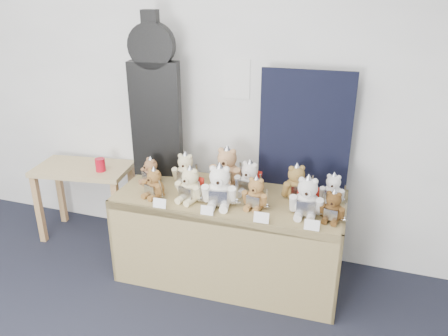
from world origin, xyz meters
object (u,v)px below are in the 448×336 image
(side_table, at_px, (84,180))
(teddy_back_right, at_px, (296,183))
(red_cup, at_px, (100,165))
(teddy_back_left, at_px, (185,170))
(teddy_back_centre_left, at_px, (227,169))
(teddy_back_end, at_px, (333,190))
(teddy_front_far_right, at_px, (307,198))
(teddy_front_right, at_px, (256,194))
(display_table, at_px, (227,218))
(teddy_back_centre_right, at_px, (249,179))
(teddy_front_end, at_px, (333,207))
(teddy_front_far_left, at_px, (154,184))
(teddy_front_left, at_px, (190,186))
(guitar_case, at_px, (155,99))
(teddy_back_far_left, at_px, (151,172))
(teddy_front_centre, at_px, (220,188))

(side_table, distance_m, teddy_back_right, 1.85)
(red_cup, relative_size, teddy_back_left, 0.40)
(teddy_back_centre_left, relative_size, teddy_back_end, 1.43)
(side_table, relative_size, teddy_back_centre_left, 2.50)
(teddy_front_far_right, bearing_deg, teddy_back_right, 113.19)
(side_table, distance_m, teddy_front_right, 1.64)
(side_table, relative_size, teddy_back_left, 3.12)
(display_table, relative_size, red_cup, 15.18)
(teddy_back_centre_right, bearing_deg, red_cup, -174.39)
(teddy_front_end, distance_m, teddy_back_left, 1.14)
(teddy_front_far_left, xyz_separation_m, teddy_front_end, (1.24, 0.05, -0.00))
(teddy_back_right, bearing_deg, teddy_back_end, -22.25)
(red_cup, xyz_separation_m, teddy_front_right, (1.39, -0.26, 0.07))
(teddy_front_left, xyz_separation_m, teddy_back_centre_right, (0.36, 0.24, -0.00))
(teddy_front_left, xyz_separation_m, teddy_back_end, (0.95, 0.29, -0.02))
(display_table, xyz_separation_m, teddy_front_far_left, (-0.51, -0.12, 0.24))
(teddy_front_left, bearing_deg, teddy_front_far_left, -161.28)
(guitar_case, bearing_deg, teddy_front_right, -30.58)
(teddy_front_right, bearing_deg, teddy_back_far_left, 176.69)
(teddy_front_right, relative_size, teddy_back_end, 1.05)
(teddy_back_end, bearing_deg, teddy_front_right, -149.32)
(red_cup, height_order, teddy_back_centre_left, teddy_back_centre_left)
(side_table, distance_m, teddy_back_far_left, 0.79)
(display_table, relative_size, teddy_back_left, 6.10)
(teddy_front_left, bearing_deg, teddy_front_far_right, 16.02)
(teddy_back_centre_left, relative_size, teddy_back_right, 1.21)
(teddy_front_far_left, xyz_separation_m, teddy_back_end, (1.22, 0.31, -0.00))
(teddy_back_far_left, bearing_deg, side_table, -159.75)
(teddy_front_far_left, xyz_separation_m, teddy_front_centre, (0.49, 0.02, 0.04))
(teddy_back_left, height_order, teddy_back_far_left, teddy_back_left)
(teddy_front_left, relative_size, teddy_front_right, 1.12)
(teddy_front_left, relative_size, teddy_front_far_right, 0.92)
(teddy_back_left, bearing_deg, teddy_front_right, -26.73)
(teddy_front_far_left, distance_m, teddy_back_centre_right, 0.68)
(red_cup, xyz_separation_m, teddy_back_left, (0.79, -0.04, 0.08))
(guitar_case, height_order, teddy_front_far_left, guitar_case)
(guitar_case, xyz_separation_m, teddy_front_centre, (0.64, -0.37, -0.48))
(guitar_case, bearing_deg, teddy_back_centre_right, -19.48)
(red_cup, relative_size, teddy_back_right, 0.39)
(teddy_front_end, height_order, teddy_back_far_left, same)
(teddy_front_centre, height_order, teddy_front_far_right, teddy_front_centre)
(display_table, bearing_deg, teddy_front_right, -15.44)
(teddy_back_right, xyz_separation_m, teddy_back_end, (0.25, 0.02, -0.02))
(guitar_case, bearing_deg, teddy_front_far_left, -78.68)
(teddy_front_centre, distance_m, teddy_back_right, 0.55)
(guitar_case, relative_size, teddy_front_far_left, 5.20)
(teddy_front_far_left, bearing_deg, teddy_back_centre_right, 39.88)
(side_table, xyz_separation_m, teddy_front_centre, (1.36, -0.34, 0.28))
(display_table, distance_m, teddy_back_centre_right, 0.32)
(teddy_front_right, distance_m, teddy_back_left, 0.65)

